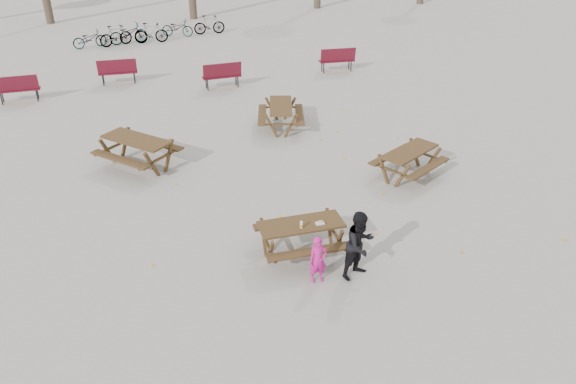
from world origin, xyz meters
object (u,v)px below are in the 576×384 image
object	(u,v)px
child	(318,260)
picnic_table_east	(409,163)
main_picnic_table	(301,231)
picnic_table_north	(138,153)
food_tray	(320,223)
picnic_table_far	(281,116)
adult	(360,245)
soda_bottle	(301,225)

from	to	relation	value
child	picnic_table_east	distance (m)	5.35
main_picnic_table	picnic_table_east	bearing A→B (deg)	34.64
main_picnic_table	picnic_table_north	distance (m)	6.18
food_tray	picnic_table_north	world-z (taller)	picnic_table_north
picnic_table_east	picnic_table_north	distance (m)	7.52
child	picnic_table_far	distance (m)	8.11
main_picnic_table	picnic_table_far	bearing A→B (deg)	77.99
adult	picnic_table_east	size ratio (longest dim) A/B	0.83
adult	picnic_table_far	size ratio (longest dim) A/B	0.81
child	picnic_table_east	size ratio (longest dim) A/B	0.58
food_tray	adult	xyz separation A→B (m)	(0.54, -0.90, -0.05)
soda_bottle	main_picnic_table	bearing A→B (deg)	74.24
child	picnic_table_far	world-z (taller)	child
soda_bottle	child	size ratio (longest dim) A/B	0.16
food_tray	picnic_table_far	bearing A→B (deg)	81.13
picnic_table_east	picnic_table_far	bearing A→B (deg)	89.97
picnic_table_east	food_tray	bearing A→B (deg)	-170.82
main_picnic_table	child	distance (m)	1.01
food_tray	main_picnic_table	bearing A→B (deg)	160.06
picnic_table_east	child	bearing A→B (deg)	-165.79
soda_bottle	adult	distance (m)	1.30
soda_bottle	adult	bearing A→B (deg)	-42.23
soda_bottle	picnic_table_north	bearing A→B (deg)	119.30
child	adult	distance (m)	0.90
soda_bottle	picnic_table_east	distance (m)	4.91
picnic_table_far	picnic_table_north	bearing A→B (deg)	124.46
food_tray	picnic_table_east	size ratio (longest dim) A/B	0.10
picnic_table_north	picnic_table_far	size ratio (longest dim) A/B	1.10
soda_bottle	picnic_table_north	distance (m)	6.32
soda_bottle	picnic_table_far	size ratio (longest dim) A/B	0.09
food_tray	child	distance (m)	0.97
child	adult	bearing A→B (deg)	-3.28
food_tray	child	world-z (taller)	child
adult	picnic_table_north	world-z (taller)	adult
adult	picnic_table_east	world-z (taller)	adult
food_tray	picnic_table_far	size ratio (longest dim) A/B	0.10
child	picnic_table_east	bearing A→B (deg)	42.87
main_picnic_table	adult	xyz separation A→B (m)	(0.91, -1.04, 0.15)
main_picnic_table	soda_bottle	size ratio (longest dim) A/B	10.59
picnic_table_far	child	bearing A→B (deg)	-175.43
soda_bottle	child	distance (m)	0.90
child	adult	world-z (taller)	adult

